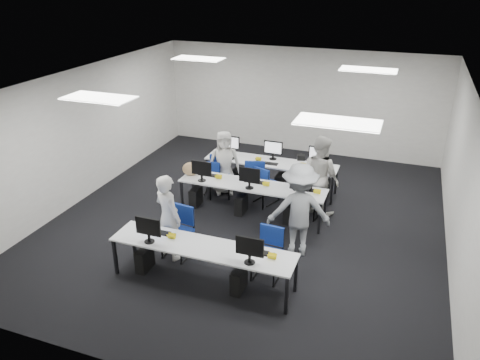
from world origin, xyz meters
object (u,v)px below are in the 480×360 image
(chair_6, at_px, (266,190))
(student_1, at_px, (319,174))
(photographer, at_px, (299,210))
(chair_1, at_px, (267,262))
(chair_7, at_px, (304,193))
(chair_0, at_px, (179,241))
(chair_2, at_px, (220,184))
(student_2, at_px, (224,163))
(desk_front, at_px, (202,249))
(chair_5, at_px, (213,182))
(chair_4, at_px, (310,202))
(chair_3, at_px, (254,192))
(desk_mid, at_px, (252,187))
(student_0, at_px, (168,217))
(student_3, at_px, (319,180))

(chair_6, xyz_separation_m, student_1, (1.20, -0.03, 0.60))
(photographer, bearing_deg, chair_1, 53.42)
(chair_6, distance_m, chair_7, 0.88)
(chair_0, relative_size, chair_2, 0.99)
(chair_2, bearing_deg, student_2, 56.41)
(desk_front, height_order, chair_5, chair_5)
(chair_7, xyz_separation_m, student_1, (0.34, -0.19, 0.61))
(chair_1, xyz_separation_m, student_1, (0.32, 2.76, 0.59))
(chair_2, xyz_separation_m, chair_4, (2.22, -0.20, -0.00))
(chair_0, xyz_separation_m, chair_2, (-0.25, 2.63, 0.00))
(chair_7, bearing_deg, photographer, -95.80)
(chair_0, xyz_separation_m, student_2, (-0.20, 2.83, 0.47))
(chair_1, height_order, chair_3, chair_3)
(desk_front, relative_size, chair_7, 3.70)
(chair_0, relative_size, chair_3, 0.98)
(desk_mid, height_order, chair_7, chair_7)
(chair_2, height_order, chair_3, chair_3)
(chair_0, relative_size, chair_7, 1.12)
(chair_2, xyz_separation_m, student_0, (0.11, -2.72, 0.52))
(student_1, bearing_deg, chair_1, 106.88)
(chair_1, bearing_deg, chair_5, 131.87)
(chair_0, height_order, student_1, student_1)
(desk_front, height_order, photographer, photographer)
(chair_5, bearing_deg, chair_3, -26.72)
(chair_5, relative_size, student_3, 0.57)
(desk_front, height_order, chair_0, chair_0)
(chair_1, distance_m, student_3, 2.80)
(chair_5, relative_size, photographer, 0.47)
(chair_2, distance_m, student_1, 2.41)
(student_0, height_order, student_2, student_0)
(chair_0, xyz_separation_m, chair_4, (1.98, 2.43, 0.00))
(chair_6, height_order, student_3, student_3)
(chair_6, bearing_deg, desk_front, -71.07)
(chair_0, height_order, chair_5, chair_0)
(student_1, bearing_deg, desk_mid, 51.84)
(chair_2, relative_size, student_0, 0.59)
(chair_1, distance_m, student_2, 3.56)
(chair_1, bearing_deg, photographer, 75.46)
(chair_2, relative_size, student_1, 0.56)
(chair_7, height_order, student_3, student_3)
(chair_6, height_order, photographer, photographer)
(student_2, relative_size, photographer, 0.85)
(chair_6, height_order, student_1, student_1)
(desk_mid, bearing_deg, student_1, 28.36)
(chair_4, distance_m, student_3, 0.51)
(chair_1, distance_m, student_1, 2.84)
(student_0, distance_m, photographer, 2.40)
(chair_4, height_order, chair_6, chair_4)
(chair_0, bearing_deg, student_3, 59.03)
(desk_front, bearing_deg, chair_7, 74.60)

